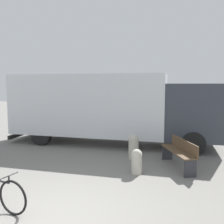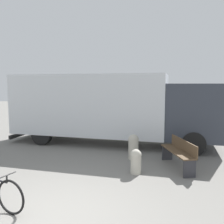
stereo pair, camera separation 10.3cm
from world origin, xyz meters
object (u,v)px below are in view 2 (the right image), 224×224
object	(u,v)px
delivery_truck	(110,106)
bollard_near_bench	(136,161)
park_bench	(179,152)
bollard_far_bench	(133,146)

from	to	relation	value
delivery_truck	bollard_near_bench	size ratio (longest dim) A/B	12.64
park_bench	bollard_near_bench	distance (m)	1.42
delivery_truck	park_bench	xyz separation A→B (m)	(2.42, -2.91, -1.09)
delivery_truck	park_bench	distance (m)	3.94
delivery_truck	bollard_near_bench	world-z (taller)	delivery_truck
delivery_truck	bollard_far_bench	size ratio (longest dim) A/B	10.51
park_bench	bollard_near_bench	xyz separation A→B (m)	(-1.27, -0.63, -0.11)
bollard_far_bench	bollard_near_bench	bearing A→B (deg)	-85.46
delivery_truck	bollard_far_bench	bearing A→B (deg)	-55.99
park_bench	bollard_far_bench	bearing A→B (deg)	47.16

